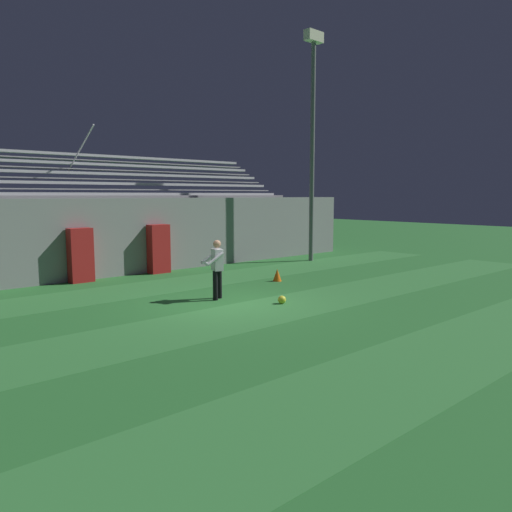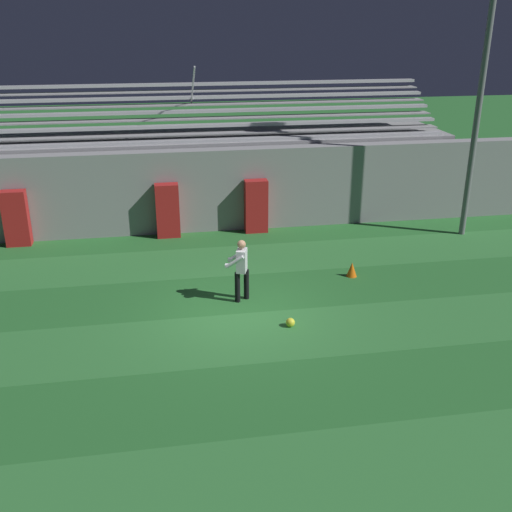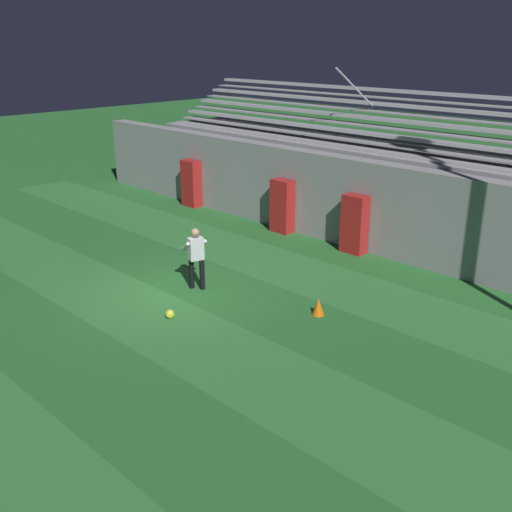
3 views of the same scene
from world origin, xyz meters
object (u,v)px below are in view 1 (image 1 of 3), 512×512
(floodlight_pole, at_px, (313,122))
(traffic_cone, at_px, (277,275))
(soccer_ball, at_px, (282,300))
(goalkeeper, at_px, (217,266))
(padding_pillar_gate_right, at_px, (159,249))
(padding_pillar_gate_left, at_px, (81,255))

(floodlight_pole, relative_size, traffic_cone, 23.34)
(soccer_ball, distance_m, traffic_cone, 3.56)
(floodlight_pole, distance_m, goalkeeper, 10.37)
(padding_pillar_gate_right, bearing_deg, floodlight_pole, -11.74)
(padding_pillar_gate_left, relative_size, soccer_ball, 8.27)
(floodlight_pole, bearing_deg, traffic_cone, -149.83)
(goalkeeper, xyz_separation_m, traffic_cone, (3.34, 0.99, -0.74))
(goalkeeper, xyz_separation_m, soccer_ball, (0.94, -1.64, -0.84))
(padding_pillar_gate_right, bearing_deg, goalkeeper, -103.80)
(padding_pillar_gate_left, bearing_deg, traffic_cone, -40.20)
(goalkeeper, relative_size, soccer_ball, 7.59)
(goalkeeper, bearing_deg, soccer_ball, -60.08)
(floodlight_pole, bearing_deg, soccer_ball, -143.04)
(soccer_ball, bearing_deg, floodlight_pole, 36.96)
(floodlight_pole, distance_m, soccer_ball, 10.84)
(padding_pillar_gate_right, relative_size, traffic_cone, 4.33)
(padding_pillar_gate_right, relative_size, goalkeeper, 1.09)
(goalkeeper, bearing_deg, padding_pillar_gate_left, 107.96)
(padding_pillar_gate_left, relative_size, floodlight_pole, 0.19)
(traffic_cone, bearing_deg, soccer_ball, -132.29)
(padding_pillar_gate_left, height_order, floodlight_pole, floodlight_pole)
(padding_pillar_gate_left, height_order, goalkeeper, padding_pillar_gate_left)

